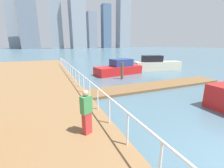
% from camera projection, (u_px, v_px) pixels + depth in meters
% --- Properties ---
extents(ground_plane, '(300.00, 300.00, 0.00)m').
position_uv_depth(ground_plane, '(86.00, 68.00, 21.81)').
color(ground_plane, '#476675').
extents(floating_dock, '(12.53, 2.00, 0.18)m').
position_uv_depth(floating_dock, '(155.00, 86.00, 12.30)').
color(floating_dock, brown).
rests_on(floating_dock, ground_plane).
extents(boardwalk_railing, '(0.06, 27.13, 1.08)m').
position_uv_depth(boardwalk_railing, '(77.00, 74.00, 11.36)').
color(boardwalk_railing, white).
rests_on(boardwalk_railing, boardwalk).
extents(dock_piling_0, '(0.26, 0.26, 1.66)m').
position_uv_depth(dock_piling_0, '(122.00, 71.00, 14.88)').
color(dock_piling_0, brown).
rests_on(dock_piling_0, ground_plane).
extents(moored_boat_0, '(5.65, 2.79, 1.73)m').
position_uv_depth(moored_boat_0, '(119.00, 69.00, 17.40)').
color(moored_boat_0, red).
rests_on(moored_boat_0, ground_plane).
extents(moored_boat_3, '(6.44, 2.76, 1.93)m').
position_uv_depth(moored_boat_3, '(156.00, 64.00, 20.23)').
color(moored_boat_3, beige).
rests_on(moored_boat_3, ground_plane).
extents(pedestrian_0, '(0.42, 0.36, 1.55)m').
position_uv_depth(pedestrian_0, '(86.00, 112.00, 5.01)').
color(pedestrian_0, '#BF3333').
rests_on(pedestrian_0, boardwalk).
extents(skyline_tower_0, '(8.04, 8.40, 36.68)m').
position_uv_depth(skyline_tower_0, '(12.00, 25.00, 120.86)').
color(skyline_tower_0, '#8C939E').
rests_on(skyline_tower_0, ground_plane).
extents(skyline_tower_1, '(12.84, 7.12, 39.07)m').
position_uv_depth(skyline_tower_1, '(28.00, 21.00, 109.51)').
color(skyline_tower_1, slate).
rests_on(skyline_tower_1, ground_plane).
extents(skyline_tower_3, '(11.69, 11.22, 51.41)m').
position_uv_depth(skyline_tower_3, '(77.00, 14.00, 117.24)').
color(skyline_tower_3, '#8C939E').
rests_on(skyline_tower_3, ground_plane).
extents(skyline_tower_4, '(7.67, 12.45, 30.94)m').
position_uv_depth(skyline_tower_4, '(91.00, 31.00, 138.55)').
color(skyline_tower_4, gray).
rests_on(skyline_tower_4, ground_plane).
extents(skyline_tower_5, '(7.71, 7.46, 37.76)m').
position_uv_depth(skyline_tower_5, '(106.00, 27.00, 139.27)').
color(skyline_tower_5, slate).
rests_on(skyline_tower_5, ground_plane).
extents(skyline_tower_6, '(12.45, 9.91, 76.17)m').
position_uv_depth(skyline_tower_6, '(124.00, 7.00, 146.17)').
color(skyline_tower_6, '#8C939E').
rests_on(skyline_tower_6, ground_plane).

